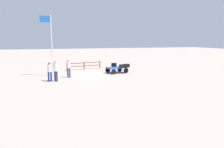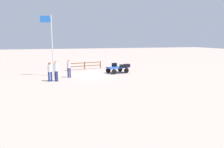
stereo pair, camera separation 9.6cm
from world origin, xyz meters
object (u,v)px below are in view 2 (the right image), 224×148
(suitcase_dark, at_px, (127,66))
(worker_trailing, at_px, (56,69))
(luggage_cart, at_px, (117,68))
(suitcase_navy, at_px, (123,66))
(flagpole, at_px, (51,40))
(suitcase_grey, at_px, (114,65))
(worker_supervisor, at_px, (50,70))
(worker_lead, at_px, (69,67))

(suitcase_dark, distance_m, worker_trailing, 7.55)
(luggage_cart, height_order, suitcase_navy, suitcase_navy)
(flagpole, bearing_deg, worker_trailing, 96.83)
(suitcase_grey, relative_size, worker_supervisor, 0.31)
(suitcase_navy, height_order, suitcase_grey, suitcase_grey)
(luggage_cart, height_order, worker_supervisor, worker_supervisor)
(luggage_cart, xyz_separation_m, suitcase_grey, (0.18, -0.40, 0.35))
(luggage_cart, xyz_separation_m, worker_lead, (5.12, 1.26, 0.49))
(suitcase_dark, bearing_deg, worker_lead, 6.85)
(luggage_cart, height_order, worker_trailing, worker_trailing)
(suitcase_grey, distance_m, worker_supervisor, 7.31)
(suitcase_navy, bearing_deg, worker_trailing, 17.98)
(luggage_cart, relative_size, worker_supervisor, 1.46)
(worker_lead, xyz_separation_m, worker_supervisor, (1.70, 1.38, -0.00))
(suitcase_navy, bearing_deg, suitcase_dark, -178.96)
(suitcase_dark, height_order, worker_supervisor, worker_supervisor)
(worker_trailing, height_order, flagpole, flagpole)
(luggage_cart, height_order, worker_lead, worker_lead)
(luggage_cart, distance_m, suitcase_navy, 0.76)
(luggage_cart, xyz_separation_m, worker_supervisor, (6.82, 2.64, 0.49))
(flagpole, bearing_deg, suitcase_grey, -174.09)
(worker_supervisor, bearing_deg, suitcase_navy, -163.87)
(worker_lead, xyz_separation_m, worker_trailing, (1.21, 1.48, 0.10))
(suitcase_dark, relative_size, worker_lead, 0.42)
(luggage_cart, relative_size, worker_trailing, 1.34)
(luggage_cart, distance_m, suitcase_dark, 1.10)
(luggage_cart, bearing_deg, suitcase_navy, 128.18)
(suitcase_grey, distance_m, worker_lead, 5.21)
(suitcase_dark, distance_m, worker_supervisor, 8.00)
(luggage_cart, relative_size, suitcase_dark, 3.40)
(worker_lead, bearing_deg, luggage_cart, -166.20)
(suitcase_navy, relative_size, worker_supervisor, 0.36)
(luggage_cart, distance_m, worker_trailing, 6.91)
(suitcase_grey, bearing_deg, worker_supervisor, 24.61)
(suitcase_dark, bearing_deg, worker_trailing, 16.94)
(luggage_cart, bearing_deg, flagpole, 2.27)
(luggage_cart, bearing_deg, worker_supervisor, 21.16)
(worker_trailing, bearing_deg, flagpole, -83.17)
(luggage_cart, relative_size, suitcase_grey, 4.65)
(luggage_cart, xyz_separation_m, worker_trailing, (6.32, 2.73, 0.59))
(worker_trailing, xyz_separation_m, worker_supervisor, (0.50, -0.09, -0.10))
(luggage_cart, distance_m, worker_supervisor, 7.33)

